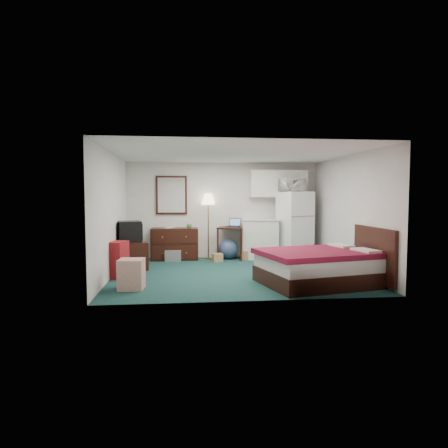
{
  "coord_description": "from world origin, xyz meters",
  "views": [
    {
      "loc": [
        -1.1,
        -8.25,
        1.62
      ],
      "look_at": [
        -0.19,
        0.28,
        1.02
      ],
      "focal_mm": 32.0,
      "sensor_mm": 36.0,
      "label": 1
    }
  ],
  "objects": [
    {
      "name": "crt_tv",
      "position": [
        -2.24,
        0.73,
        0.84
      ],
      "size": [
        0.6,
        0.63,
        0.46
      ],
      "primitive_type": null,
      "rotation": [
        0.0,
        0.0,
        0.21
      ],
      "color": "black",
      "rests_on": "tv_stand"
    },
    {
      "name": "exercise_ball",
      "position": [
        0.1,
        1.92,
        0.26
      ],
      "size": [
        0.62,
        0.62,
        0.52
      ],
      "primitive_type": "sphere",
      "rotation": [
        0.0,
        0.0,
        0.22
      ],
      "color": "navy",
      "rests_on": "floor"
    },
    {
      "name": "ceiling",
      "position": [
        0.0,
        0.0,
        2.5
      ],
      "size": [
        5.0,
        4.5,
        0.01
      ],
      "primitive_type": "cube",
      "color": "silver",
      "rests_on": "walls"
    },
    {
      "name": "book_b",
      "position": [
        -1.39,
        2.11,
        0.91
      ],
      "size": [
        0.16,
        0.03,
        0.21
      ],
      "primitive_type": "imported",
      "rotation": [
        0.0,
        0.0,
        0.06
      ],
      "color": "#9A6640",
      "rests_on": "dresser"
    },
    {
      "name": "dresser",
      "position": [
        -1.28,
        1.98,
        0.4
      ],
      "size": [
        1.19,
        0.55,
        0.81
      ],
      "primitive_type": null,
      "rotation": [
        0.0,
        0.0,
        0.01
      ],
      "color": "black",
      "rests_on": "floor"
    },
    {
      "name": "floor_lamp",
      "position": [
        -0.41,
        2.05,
        0.85
      ],
      "size": [
        0.47,
        0.47,
        1.69
      ],
      "primitive_type": null,
      "rotation": [
        0.0,
        0.0,
        0.33
      ],
      "color": "#BE8134",
      "rests_on": "floor"
    },
    {
      "name": "upper_cabinets",
      "position": [
        1.45,
        2.08,
        1.95
      ],
      "size": [
        1.5,
        0.35,
        0.7
      ],
      "primitive_type": null,
      "color": "white",
      "rests_on": "walls"
    },
    {
      "name": "headboard",
      "position": [
        2.46,
        -1.23,
        0.55
      ],
      "size": [
        0.06,
        1.56,
        1.0
      ],
      "primitive_type": null,
      "color": "black",
      "rests_on": "walls"
    },
    {
      "name": "retail_box",
      "position": [
        -1.98,
        -1.24,
        0.26
      ],
      "size": [
        0.45,
        0.45,
        0.53
      ],
      "primitive_type": null,
      "rotation": [
        0.0,
        0.0,
        -0.08
      ],
      "color": "beige",
      "rests_on": "floor"
    },
    {
      "name": "book_a",
      "position": [
        -1.49,
        1.9,
        0.92
      ],
      "size": [
        0.16,
        0.06,
        0.22
      ],
      "primitive_type": "imported",
      "rotation": [
        0.0,
        0.0,
        -0.23
      ],
      "color": "#9A6640",
      "rests_on": "dresser"
    },
    {
      "name": "mug",
      "position": [
        -0.9,
        1.89,
        0.88
      ],
      "size": [
        0.15,
        0.13,
        0.13
      ],
      "primitive_type": "imported",
      "rotation": [
        0.0,
        0.0,
        -0.19
      ],
      "color": "#468938",
      "rests_on": "dresser"
    },
    {
      "name": "walls",
      "position": [
        0.0,
        0.0,
        1.25
      ],
      "size": [
        5.01,
        4.51,
        2.5
      ],
      "color": "silver",
      "rests_on": "floor"
    },
    {
      "name": "microwave",
      "position": [
        1.71,
        1.69,
        1.94
      ],
      "size": [
        0.67,
        0.5,
        0.4
      ],
      "primitive_type": "imported",
      "rotation": [
        0.0,
        0.0,
        0.32
      ],
      "color": "white",
      "rests_on": "fridge"
    },
    {
      "name": "desk",
      "position": [
        0.19,
        1.93,
        0.42
      ],
      "size": [
        0.82,
        0.82,
        0.83
      ],
      "primitive_type": null,
      "rotation": [
        0.0,
        0.0,
        -0.31
      ],
      "color": "black",
      "rests_on": "floor"
    },
    {
      "name": "file_bin",
      "position": [
        -1.31,
        1.74,
        0.14
      ],
      "size": [
        0.42,
        0.34,
        0.28
      ],
      "primitive_type": null,
      "rotation": [
        0.0,
        0.0,
        -0.11
      ],
      "color": "gray",
      "rests_on": "floor"
    },
    {
      "name": "suitcase",
      "position": [
        -2.35,
        -0.21,
        0.36
      ],
      "size": [
        0.4,
        0.51,
        0.72
      ],
      "primitive_type": null,
      "rotation": [
        0.0,
        0.0,
        -0.3
      ],
      "color": "maroon",
      "rests_on": "floor"
    },
    {
      "name": "bed",
      "position": [
        1.37,
        -1.23,
        0.31
      ],
      "size": [
        2.22,
        1.89,
        0.62
      ],
      "primitive_type": null,
      "rotation": [
        0.0,
        0.0,
        0.22
      ],
      "color": "maroon",
      "rests_on": "floor"
    },
    {
      "name": "cardboard_box_a",
      "position": [
        -0.22,
        1.5,
        0.1
      ],
      "size": [
        0.28,
        0.26,
        0.2
      ],
      "primitive_type": null,
      "rotation": [
        0.0,
        0.0,
        0.25
      ],
      "color": "#9A6640",
      "rests_on": "floor"
    },
    {
      "name": "mirror",
      "position": [
        -1.35,
        2.22,
        1.65
      ],
      "size": [
        0.8,
        0.06,
        1.0
      ],
      "primitive_type": null,
      "color": "white",
      "rests_on": "walls"
    },
    {
      "name": "floor",
      "position": [
        0.0,
        0.0,
        0.0
      ],
      "size": [
        5.0,
        4.5,
        0.01
      ],
      "primitive_type": "cube",
      "color": "black",
      "rests_on": "ground"
    },
    {
      "name": "kitchen_counter",
      "position": [
        0.96,
        1.91,
        0.5
      ],
      "size": [
        1.04,
        0.87,
        1.0
      ],
      "primitive_type": null,
      "rotation": [
        0.0,
        0.0,
        -0.21
      ],
      "color": "white",
      "rests_on": "floor"
    },
    {
      "name": "laptop",
      "position": [
        0.23,
        1.9,
        0.94
      ],
      "size": [
        0.4,
        0.38,
        0.22
      ],
      "primitive_type": null,
      "rotation": [
        0.0,
        0.0,
        -0.55
      ],
      "color": "black",
      "rests_on": "desk"
    },
    {
      "name": "fridge",
      "position": [
        1.8,
        1.72,
        0.87
      ],
      "size": [
        0.91,
        0.91,
        1.74
      ],
      "primitive_type": null,
      "rotation": [
        0.0,
        0.0,
        0.32
      ],
      "color": "white",
      "rests_on": "floor"
    },
    {
      "name": "tv_stand",
      "position": [
        -2.21,
        0.69,
        0.31
      ],
      "size": [
        0.78,
        0.82,
        0.61
      ],
      "primitive_type": null,
      "rotation": [
        0.0,
        0.0,
        0.3
      ],
      "color": "black",
      "rests_on": "floor"
    },
    {
      "name": "cardboard_box_b",
      "position": [
        0.48,
        1.74,
        0.12
      ],
      "size": [
        0.22,
        0.25,
        0.23
      ],
      "primitive_type": null,
      "rotation": [
        0.0,
        0.0,
        -0.08
      ],
      "color": "#9A6640",
      "rests_on": "floor"
    }
  ]
}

